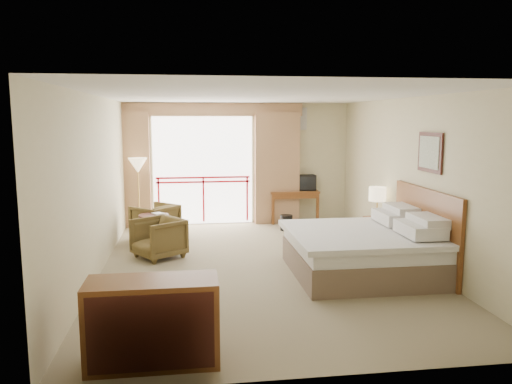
{
  "coord_description": "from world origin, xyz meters",
  "views": [
    {
      "loc": [
        -1.15,
        -7.66,
        2.35
      ],
      "look_at": [
        -0.03,
        0.4,
        1.15
      ],
      "focal_mm": 35.0,
      "sensor_mm": 36.0,
      "label": 1
    }
  ],
  "objects": [
    {
      "name": "floor",
      "position": [
        0.0,
        0.0,
        0.0
      ],
      "size": [
        7.0,
        7.0,
        0.0
      ],
      "primitive_type": "plane",
      "color": "#807558",
      "rests_on": "ground"
    },
    {
      "name": "ceiling",
      "position": [
        0.0,
        0.0,
        2.7
      ],
      "size": [
        7.0,
        7.0,
        0.0
      ],
      "primitive_type": "plane",
      "rotation": [
        3.14,
        0.0,
        0.0
      ],
      "color": "white",
      "rests_on": "wall_back"
    },
    {
      "name": "wall_back",
      "position": [
        0.0,
        3.5,
        1.35
      ],
      "size": [
        5.0,
        0.0,
        5.0
      ],
      "primitive_type": "plane",
      "rotation": [
        1.57,
        0.0,
        0.0
      ],
      "color": "beige",
      "rests_on": "ground"
    },
    {
      "name": "wall_front",
      "position": [
        0.0,
        -3.5,
        1.35
      ],
      "size": [
        5.0,
        0.0,
        5.0
      ],
      "primitive_type": "plane",
      "rotation": [
        -1.57,
        0.0,
        0.0
      ],
      "color": "beige",
      "rests_on": "ground"
    },
    {
      "name": "wall_left",
      "position": [
        -2.5,
        0.0,
        1.35
      ],
      "size": [
        0.0,
        7.0,
        7.0
      ],
      "primitive_type": "plane",
      "rotation": [
        1.57,
        0.0,
        1.57
      ],
      "color": "beige",
      "rests_on": "ground"
    },
    {
      "name": "wall_right",
      "position": [
        2.5,
        0.0,
        1.35
      ],
      "size": [
        0.0,
        7.0,
        7.0
      ],
      "primitive_type": "plane",
      "rotation": [
        1.57,
        0.0,
        -1.57
      ],
      "color": "beige",
      "rests_on": "ground"
    },
    {
      "name": "balcony_door",
      "position": [
        -0.8,
        3.48,
        1.2
      ],
      "size": [
        2.4,
        0.0,
        2.4
      ],
      "primitive_type": "plane",
      "rotation": [
        1.57,
        0.0,
        0.0
      ],
      "color": "white",
      "rests_on": "wall_back"
    },
    {
      "name": "balcony_railing",
      "position": [
        -0.8,
        3.46,
        0.81
      ],
      "size": [
        2.09,
        0.03,
        1.02
      ],
      "color": "red",
      "rests_on": "wall_back"
    },
    {
      "name": "curtain_left",
      "position": [
        -2.45,
        3.35,
        1.25
      ],
      "size": [
        1.0,
        0.26,
        2.5
      ],
      "primitive_type": "cube",
      "color": "#976947",
      "rests_on": "wall_back"
    },
    {
      "name": "curtain_right",
      "position": [
        0.85,
        3.35,
        1.25
      ],
      "size": [
        1.0,
        0.26,
        2.5
      ],
      "primitive_type": "cube",
      "color": "#976947",
      "rests_on": "wall_back"
    },
    {
      "name": "valance",
      "position": [
        -0.8,
        3.38,
        2.55
      ],
      "size": [
        4.4,
        0.22,
        0.28
      ],
      "primitive_type": "cube",
      "color": "#976947",
      "rests_on": "wall_back"
    },
    {
      "name": "hvac_vent",
      "position": [
        1.3,
        3.47,
        2.35
      ],
      "size": [
        0.5,
        0.04,
        0.5
      ],
      "primitive_type": "cube",
      "color": "silver",
      "rests_on": "wall_back"
    },
    {
      "name": "bed",
      "position": [
        1.5,
        -0.6,
        0.38
      ],
      "size": [
        2.13,
        2.06,
        0.97
      ],
      "color": "brown",
      "rests_on": "floor"
    },
    {
      "name": "headboard",
      "position": [
        2.46,
        -0.6,
        0.65
      ],
      "size": [
        0.06,
        2.1,
        1.3
      ],
      "primitive_type": "cube",
      "color": "#623114",
      "rests_on": "wall_right"
    },
    {
      "name": "framed_art",
      "position": [
        2.47,
        -0.6,
        1.85
      ],
      "size": [
        0.04,
        0.72,
        0.6
      ],
      "color": "black",
      "rests_on": "wall_right"
    },
    {
      "name": "nightstand",
      "position": [
        2.29,
        0.9,
        0.28
      ],
      "size": [
        0.41,
        0.48,
        0.55
      ],
      "primitive_type": "cube",
      "rotation": [
        0.0,
        0.0,
        0.06
      ],
      "color": "#623114",
      "rests_on": "floor"
    },
    {
      "name": "table_lamp",
      "position": [
        2.29,
        0.95,
        0.98
      ],
      "size": [
        0.31,
        0.31,
        0.55
      ],
      "rotation": [
        0.0,
        0.0,
        0.34
      ],
      "color": "tan",
      "rests_on": "nightstand"
    },
    {
      "name": "phone",
      "position": [
        2.24,
        0.75,
        0.59
      ],
      "size": [
        0.2,
        0.17,
        0.08
      ],
      "primitive_type": "cube",
      "rotation": [
        0.0,
        0.0,
        0.22
      ],
      "color": "black",
      "rests_on": "nightstand"
    },
    {
      "name": "desk",
      "position": [
        1.25,
        3.43,
        0.57
      ],
      "size": [
        1.12,
        0.54,
        0.73
      ],
      "rotation": [
        0.0,
        0.0,
        0.02
      ],
      "color": "#623114",
      "rests_on": "floor"
    },
    {
      "name": "tv",
      "position": [
        1.55,
        3.38,
        0.91
      ],
      "size": [
        0.39,
        0.31,
        0.36
      ],
      "rotation": [
        0.0,
        0.0,
        0.18
      ],
      "color": "black",
      "rests_on": "desk"
    },
    {
      "name": "coffee_maker",
      "position": [
        0.9,
        3.39,
        0.86
      ],
      "size": [
        0.15,
        0.15,
        0.27
      ],
      "primitive_type": "cylinder",
      "rotation": [
        0.0,
        0.0,
        0.26
      ],
      "color": "black",
      "rests_on": "desk"
    },
    {
      "name": "cup",
      "position": [
        1.05,
        3.34,
        0.78
      ],
      "size": [
        0.09,
        0.09,
        0.11
      ],
      "primitive_type": "cylinder",
      "rotation": [
        0.0,
        0.0,
        0.27
      ],
      "color": "white",
      "rests_on": "desk"
    },
    {
      "name": "wastebasket",
      "position": [
        0.92,
        2.53,
        0.16
      ],
      "size": [
        0.28,
        0.28,
        0.33
      ],
      "primitive_type": "cylinder",
      "rotation": [
        0.0,
        0.0,
        0.07
      ],
      "color": "black",
      "rests_on": "floor"
    },
    {
      "name": "armchair_far",
      "position": [
        -1.8,
        2.18,
        0.0
      ],
      "size": [
        1.05,
        1.05,
        0.69
      ],
      "primitive_type": "imported",
      "rotation": [
        0.0,
        0.0,
        -2.32
      ],
      "color": "#4B3B1D",
      "rests_on": "floor"
    },
    {
      "name": "armchair_near",
      "position": [
        -1.66,
        0.76,
        0.0
      ],
      "size": [
        1.03,
        1.03,
        0.68
      ],
      "primitive_type": "imported",
      "rotation": [
        0.0,
        0.0,
        -0.96
      ],
      "color": "#4B3B1D",
      "rests_on": "floor"
    },
    {
      "name": "side_table",
      "position": [
        -1.78,
        1.51,
        0.41
      ],
      "size": [
        0.55,
        0.55,
        0.6
      ],
      "rotation": [
        0.0,
        0.0,
        0.19
      ],
      "color": "black",
      "rests_on": "floor"
    },
    {
      "name": "book",
      "position": [
        -1.78,
        1.51,
        0.6
      ],
      "size": [
        0.26,
        0.29,
        0.02
      ],
      "primitive_type": "imported",
      "rotation": [
        0.0,
        0.0,
        0.5
      ],
      "color": "white",
      "rests_on": "side_table"
    },
    {
      "name": "floor_lamp",
      "position": [
        -2.18,
        2.99,
        1.32
      ],
      "size": [
        0.39,
        0.39,
        1.54
      ],
      "rotation": [
        0.0,
        0.0,
        0.2
      ],
      "color": "tan",
      "rests_on": "floor"
    },
    {
      "name": "dresser",
      "position": [
        -1.5,
        -3.02,
        0.42
      ],
      "size": [
        1.25,
        0.53,
        0.84
      ],
      "rotation": [
        0.0,
        0.0,
        0.02
      ],
      "color": "#623114",
      "rests_on": "floor"
    }
  ]
}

